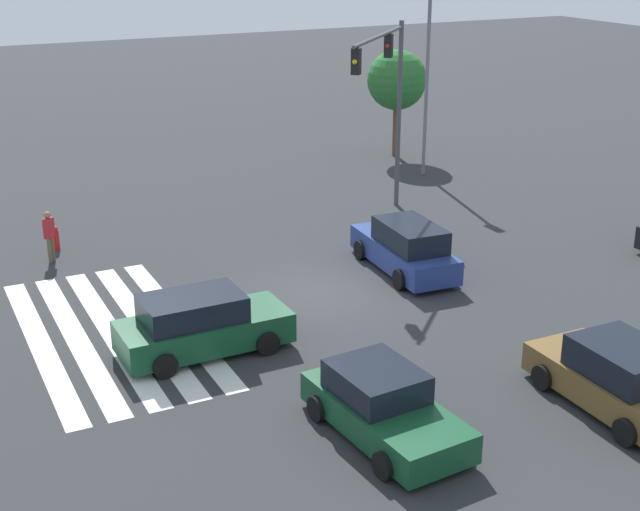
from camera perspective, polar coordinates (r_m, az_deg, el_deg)
ground_plane at (r=27.39m, az=0.00°, el=-2.36°), size 133.18×133.18×0.00m
crosswalk_markings at (r=25.43m, az=-13.21°, el=-4.79°), size 9.52×4.40×0.01m
traffic_signal_mast at (r=33.20m, az=4.39°, el=10.91°), size 4.61×4.61×7.25m
car_0 at (r=23.56m, az=-7.63°, el=-4.42°), size 2.15×4.52×1.64m
car_3 at (r=19.86m, az=4.06°, el=-9.61°), size 4.40×2.38×1.49m
car_4 at (r=21.91m, az=18.57°, el=-7.46°), size 4.47×2.22×1.63m
car_5 at (r=28.90m, az=5.50°, el=0.47°), size 4.75×2.19×1.70m
pedestrian at (r=30.86m, az=-16.93°, el=1.34°), size 0.41×0.41×1.76m
street_light_pole_a at (r=39.80m, az=6.89°, el=11.96°), size 0.80×0.36×8.12m
tree_corner_b at (r=43.30m, az=4.94°, el=11.12°), size 2.85×2.85×5.12m
fire_hydrant at (r=32.12m, az=-16.55°, el=1.07°), size 0.22×0.22×0.86m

